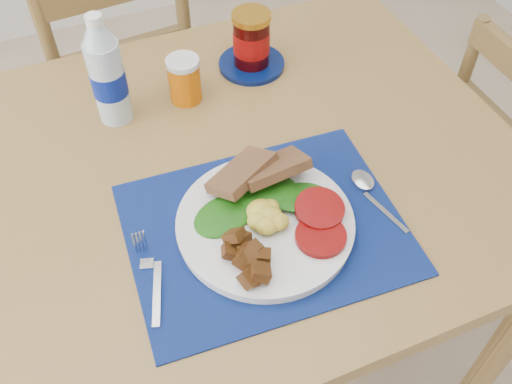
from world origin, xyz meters
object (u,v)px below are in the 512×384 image
chair_far (119,70)px  breakfast_plate (263,223)px  juice_glass (185,81)px  water_bottle (107,76)px  jam_on_saucer (251,44)px

chair_far → breakfast_plate: size_ratio=3.62×
chair_far → juice_glass: bearing=95.4°
juice_glass → chair_far: bearing=100.2°
chair_far → water_bottle: bearing=75.9°
breakfast_plate → water_bottle: size_ratio=1.27×
chair_far → jam_on_saucer: size_ratio=7.34×
chair_far → water_bottle: chair_far is taller
breakfast_plate → jam_on_saucer: 0.46m
water_bottle → juice_glass: 0.16m
breakfast_plate → juice_glass: size_ratio=3.22×
chair_far → water_bottle: (-0.07, -0.43, 0.31)m
breakfast_plate → water_bottle: water_bottle is taller
water_bottle → juice_glass: water_bottle is taller
juice_glass → jam_on_saucer: (0.17, 0.05, 0.01)m
juice_glass → jam_on_saucer: jam_on_saucer is taller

